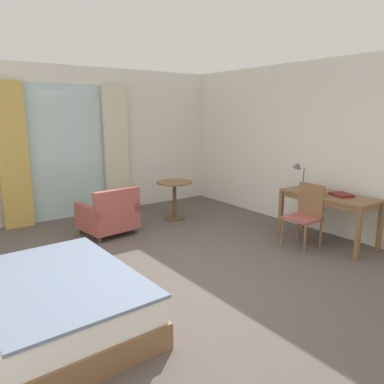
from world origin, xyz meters
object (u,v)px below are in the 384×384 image
(round_cafe_table, at_px, (174,191))
(armchair_by_window, at_px, (109,216))
(closed_book, at_px, (341,195))
(writing_desk, at_px, (329,200))
(desk_chair, at_px, (306,212))
(bed, at_px, (14,315))
(desk_lamp, at_px, (299,169))

(round_cafe_table, bearing_deg, armchair_by_window, -173.76)
(closed_book, xyz_separation_m, armchair_by_window, (-2.65, 2.52, -0.46))
(round_cafe_table, bearing_deg, writing_desk, -64.11)
(closed_book, relative_size, round_cafe_table, 0.45)
(desk_chair, xyz_separation_m, armchair_by_window, (-2.22, 2.23, -0.20))
(bed, height_order, desk_chair, bed)
(desk_lamp, distance_m, armchair_by_window, 3.23)
(closed_book, height_order, armchair_by_window, armchair_by_window)
(desk_chair, xyz_separation_m, closed_book, (0.44, -0.29, 0.26))
(desk_lamp, height_order, closed_book, desk_lamp)
(bed, distance_m, armchair_by_window, 2.99)
(armchair_by_window, xyz_separation_m, round_cafe_table, (1.40, 0.15, 0.21))
(desk_lamp, distance_m, closed_book, 0.83)
(closed_book, bearing_deg, desk_chair, 167.11)
(desk_lamp, relative_size, armchair_by_window, 0.50)
(desk_chair, bearing_deg, closed_book, -33.27)
(desk_lamp, bearing_deg, closed_book, -86.85)
(bed, relative_size, closed_book, 6.39)
(writing_desk, distance_m, round_cafe_table, 2.78)
(armchair_by_window, bearing_deg, round_cafe_table, 6.24)
(desk_chair, xyz_separation_m, round_cafe_table, (-0.82, 2.39, 0.01))
(bed, relative_size, armchair_by_window, 2.33)
(desk_lamp, bearing_deg, round_cafe_table, 122.48)
(armchair_by_window, distance_m, round_cafe_table, 1.42)
(bed, xyz_separation_m, writing_desk, (4.51, -0.03, 0.41))
(bed, xyz_separation_m, desk_lamp, (4.51, 0.56, 0.81))
(writing_desk, distance_m, closed_book, 0.21)
(round_cafe_table, bearing_deg, closed_book, -64.92)
(armchair_by_window, bearing_deg, desk_lamp, -33.78)
(desk_chair, distance_m, round_cafe_table, 2.52)
(writing_desk, height_order, round_cafe_table, writing_desk)
(bed, xyz_separation_m, round_cafe_table, (3.30, 2.46, 0.26))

